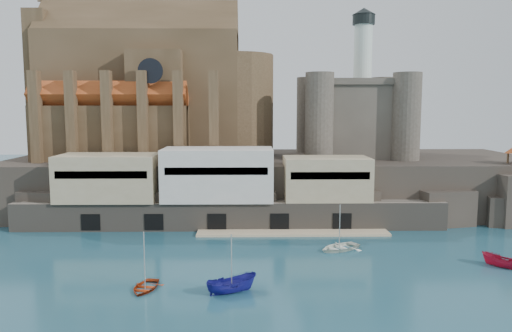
{
  "coord_description": "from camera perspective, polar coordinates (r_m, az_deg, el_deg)",
  "views": [
    {
      "loc": [
        -4.94,
        -58.32,
        19.78
      ],
      "look_at": [
        -3.58,
        32.0,
        9.05
      ],
      "focal_mm": 35.0,
      "sensor_mm": 36.0,
      "label": 1
    }
  ],
  "objects": [
    {
      "name": "ground",
      "position": [
        61.78,
        3.85,
        -11.91
      ],
      "size": [
        300.0,
        300.0,
        0.0
      ],
      "primitive_type": "plane",
      "color": "#1A4758",
      "rests_on": "ground"
    },
    {
      "name": "boat_2",
      "position": [
        55.16,
        -2.8,
        -14.24
      ],
      "size": [
        2.91,
        2.88,
        5.74
      ],
      "primitive_type": "imported",
      "rotation": [
        0.0,
        0.0,
        2.0
      ],
      "color": "navy",
      "rests_on": "ground"
    },
    {
      "name": "promontory",
      "position": [
        98.93,
        1.9,
        -1.86
      ],
      "size": [
        100.0,
        36.0,
        10.0
      ],
      "color": "black",
      "rests_on": "ground"
    },
    {
      "name": "boat_6",
      "position": [
        71.4,
        9.49,
        -9.4
      ],
      "size": [
        3.54,
        4.51,
        6.33
      ],
      "primitive_type": "imported",
      "rotation": [
        0.0,
        0.0,
        5.28
      ],
      "color": "white",
      "rests_on": "ground"
    },
    {
      "name": "quay",
      "position": [
        82.71,
        -4.5,
        -2.79
      ],
      "size": [
        70.0,
        12.0,
        13.05
      ],
      "color": "#6C6256",
      "rests_on": "ground"
    },
    {
      "name": "castle_keep",
      "position": [
        101.6,
        11.13,
        5.82
      ],
      "size": [
        21.2,
        21.2,
        29.3
      ],
      "color": "#484138",
      "rests_on": "promontory"
    },
    {
      "name": "boat_0",
      "position": [
        57.36,
        -12.55,
        -13.56
      ],
      "size": [
        3.74,
        1.64,
        5.07
      ],
      "primitive_type": "imported",
      "rotation": [
        0.0,
        0.0,
        6.12
      ],
      "color": "#A6310F",
      "rests_on": "ground"
    },
    {
      "name": "boat_5",
      "position": [
        70.21,
        26.2,
        -10.3
      ],
      "size": [
        2.62,
        2.62,
        4.86
      ],
      "primitive_type": "imported",
      "rotation": [
        0.0,
        0.0,
        3.88
      ],
      "color": "#A5122F",
      "rests_on": "ground"
    },
    {
      "name": "church",
      "position": [
        102.02,
        -11.82,
        7.95
      ],
      "size": [
        47.0,
        25.93,
        30.51
      ],
      "color": "#483521",
      "rests_on": "promontory"
    }
  ]
}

